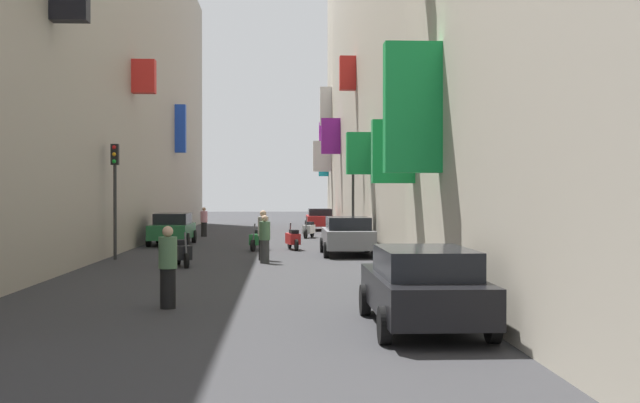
# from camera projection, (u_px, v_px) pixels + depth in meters

# --- Properties ---
(ground_plane) EXTENTS (140.00, 140.00, 0.00)m
(ground_plane) POSITION_uv_depth(u_px,v_px,m) (249.00, 250.00, 32.92)
(ground_plane) COLOR #2D2D30
(building_left_mid_b) EXTENTS (7.02, 51.09, 16.94)m
(building_left_mid_b) POSITION_uv_depth(u_px,v_px,m) (82.00, 64.00, 36.91)
(building_left_mid_b) COLOR #9E9384
(building_left_mid_b) RESTS_ON ground
(building_right_mid_b) EXTENTS (7.19, 32.89, 18.56)m
(building_right_mid_b) POSITION_uv_depth(u_px,v_px,m) (414.00, 56.00, 39.37)
(building_right_mid_b) COLOR #BCB29E
(building_right_mid_b) RESTS_ON ground
(building_right_mid_c) EXTENTS (7.35, 7.38, 18.88)m
(building_right_mid_c) POSITION_uv_depth(u_px,v_px,m) (370.00, 100.00, 59.48)
(building_right_mid_c) COLOR #BCB29E
(building_right_mid_c) RESTS_ON ground
(parked_car_black) EXTENTS (1.90, 4.45, 1.42)m
(parked_car_black) POSITION_uv_depth(u_px,v_px,m) (423.00, 286.00, 13.76)
(parked_car_black) COLOR black
(parked_car_black) RESTS_ON ground
(parked_car_grey) EXTENTS (1.98, 4.19, 1.47)m
(parked_car_grey) POSITION_uv_depth(u_px,v_px,m) (348.00, 235.00, 30.22)
(parked_car_grey) COLOR slate
(parked_car_grey) RESTS_ON ground
(parked_car_red) EXTENTS (1.83, 4.00, 1.40)m
(parked_car_red) POSITION_uv_depth(u_px,v_px,m) (320.00, 219.00, 50.78)
(parked_car_red) COLOR #B21E1E
(parked_car_red) RESTS_ON ground
(parked_car_green) EXTENTS (1.88, 4.19, 1.45)m
(parked_car_green) POSITION_uv_depth(u_px,v_px,m) (172.00, 228.00, 36.40)
(parked_car_green) COLOR #236638
(parked_car_green) RESTS_ON ground
(scooter_white) EXTENTS (0.73, 1.72, 1.13)m
(scooter_white) POSITION_uv_depth(u_px,v_px,m) (309.00, 229.00, 41.96)
(scooter_white) COLOR silver
(scooter_white) RESTS_ON ground
(scooter_black) EXTENTS (0.77, 1.85, 1.13)m
(scooter_black) POSITION_uv_depth(u_px,v_px,m) (182.00, 252.00, 25.55)
(scooter_black) COLOR black
(scooter_black) RESTS_ON ground
(scooter_green) EXTENTS (0.74, 1.91, 1.13)m
(scooter_green) POSITION_uv_depth(u_px,v_px,m) (259.00, 239.00, 32.79)
(scooter_green) COLOR #287F3D
(scooter_green) RESTS_ON ground
(scooter_red) EXTENTS (0.65, 1.98, 1.13)m
(scooter_red) POSITION_uv_depth(u_px,v_px,m) (293.00, 239.00, 33.08)
(scooter_red) COLOR red
(scooter_red) RESTS_ON ground
(pedestrian_crossing) EXTENTS (0.41, 0.41, 1.70)m
(pedestrian_crossing) POSITION_uv_depth(u_px,v_px,m) (168.00, 267.00, 16.17)
(pedestrian_crossing) COLOR black
(pedestrian_crossing) RESTS_ON ground
(pedestrian_near_left) EXTENTS (0.52, 0.52, 1.78)m
(pedestrian_near_left) POSITION_uv_depth(u_px,v_px,m) (263.00, 235.00, 27.85)
(pedestrian_near_left) COLOR black
(pedestrian_near_left) RESTS_ON ground
(pedestrian_near_right) EXTENTS (0.42, 0.42, 1.63)m
(pedestrian_near_right) POSITION_uv_depth(u_px,v_px,m) (265.00, 239.00, 26.66)
(pedestrian_near_right) COLOR #363636
(pedestrian_near_right) RESTS_ON ground
(pedestrian_mid_street) EXTENTS (0.51, 0.51, 1.61)m
(pedestrian_mid_street) POSITION_uv_depth(u_px,v_px,m) (204.00, 222.00, 43.18)
(pedestrian_mid_street) COLOR black
(pedestrian_mid_street) RESTS_ON ground
(traffic_light_near_corner) EXTENTS (0.26, 0.34, 4.42)m
(traffic_light_near_corner) POSITION_uv_depth(u_px,v_px,m) (353.00, 179.00, 35.30)
(traffic_light_near_corner) COLOR #2D2D2D
(traffic_light_near_corner) RESTS_ON ground
(traffic_light_far_corner) EXTENTS (0.26, 0.34, 4.14)m
(traffic_light_far_corner) POSITION_uv_depth(u_px,v_px,m) (115.00, 181.00, 28.16)
(traffic_light_far_corner) COLOR #2D2D2D
(traffic_light_far_corner) RESTS_ON ground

